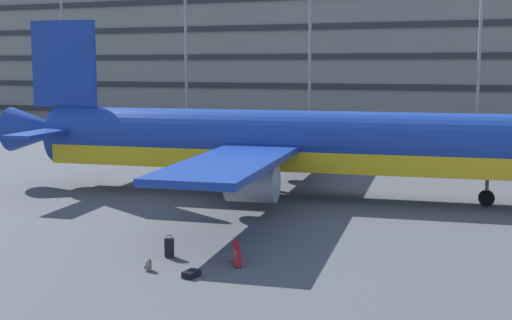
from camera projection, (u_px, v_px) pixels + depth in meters
ground_plane at (282, 195)px, 42.73m from camera, size 600.00×600.00×0.00m
terminal_structure at (411, 57)px, 87.66m from camera, size 150.13×15.11×18.16m
airliner at (279, 144)px, 42.00m from camera, size 37.17×30.06×10.87m
light_mast_far_left at (62, 31)px, 90.67m from camera, size 1.80×0.50×21.68m
light_mast_left at (186, 40)px, 84.32m from camera, size 1.80×0.50×18.85m
light_mast_center_left at (310, 32)px, 78.49m from camera, size 1.80×0.50×20.30m
light_mast_center_right at (481, 8)px, 71.52m from camera, size 1.80×0.50×24.34m
suitcase_purple at (191, 274)px, 26.07m from camera, size 0.55×0.78×0.24m
suitcase_red at (169, 247)px, 28.72m from camera, size 0.46×0.38×0.97m
suitcase_orange at (238, 258)px, 27.34m from camera, size 0.44×0.47×0.80m
suitcase_navy at (236, 251)px, 28.07m from camera, size 0.41×0.52×1.01m
backpack_laid_flat at (148, 265)px, 26.86m from camera, size 0.40×0.41×0.52m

